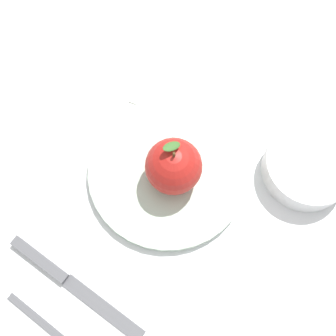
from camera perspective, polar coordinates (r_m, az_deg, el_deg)
name	(u,v)px	position (r m, az deg, el deg)	size (l,w,h in m)	color
ground_plane	(144,198)	(0.60, -3.19, -4.04)	(2.40, 2.40, 0.00)	silver
dinner_plate	(168,171)	(0.60, 0.00, -0.37)	(0.22, 0.22, 0.01)	#B2C6B2
apple	(174,166)	(0.56, 0.75, 0.23)	(0.08, 0.08, 0.09)	#B21E19
side_bowl	(308,165)	(0.62, 18.10, 0.33)	(0.12, 0.12, 0.04)	white
knife	(64,278)	(0.59, -13.62, -13.98)	(0.18, 0.14, 0.01)	#59595E
linen_napkin	(193,82)	(0.67, 3.35, 11.28)	(0.14, 0.16, 0.00)	silver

